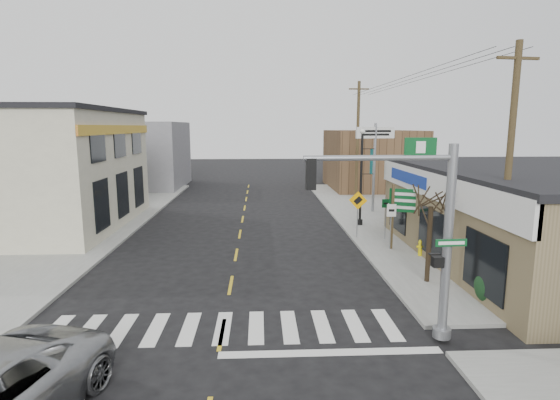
{
  "coord_description": "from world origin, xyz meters",
  "views": [
    {
      "loc": [
        1.14,
        -11.94,
        5.97
      ],
      "look_at": [
        2.02,
        6.83,
        2.8
      ],
      "focal_mm": 28.0,
      "sensor_mm": 36.0,
      "label": 1
    }
  ],
  "objects_px": {
    "utility_pole_far": "(358,139)",
    "traffic_signal_pole": "(425,222)",
    "guide_sign": "(408,208)",
    "bare_tree": "(432,193)",
    "fire_hydrant": "(421,247)",
    "lamp_post": "(362,170)",
    "utility_pole_near": "(508,171)",
    "dance_center_sign": "(375,144)"
  },
  "relations": [
    {
      "from": "utility_pole_near",
      "to": "utility_pole_far",
      "type": "height_order",
      "value": "utility_pole_far"
    },
    {
      "from": "traffic_signal_pole",
      "to": "dance_center_sign",
      "type": "bearing_deg",
      "value": 77.02
    },
    {
      "from": "guide_sign",
      "to": "bare_tree",
      "type": "relative_size",
      "value": 0.72
    },
    {
      "from": "dance_center_sign",
      "to": "utility_pole_far",
      "type": "distance_m",
      "value": 5.89
    },
    {
      "from": "guide_sign",
      "to": "fire_hydrant",
      "type": "xyz_separation_m",
      "value": [
        0.27,
        -1.18,
        -1.6
      ]
    },
    {
      "from": "guide_sign",
      "to": "lamp_post",
      "type": "bearing_deg",
      "value": 124.75
    },
    {
      "from": "dance_center_sign",
      "to": "bare_tree",
      "type": "distance_m",
      "value": 14.03
    },
    {
      "from": "guide_sign",
      "to": "dance_center_sign",
      "type": "distance_m",
      "value": 9.8
    },
    {
      "from": "dance_center_sign",
      "to": "fire_hydrant",
      "type": "bearing_deg",
      "value": -107.26
    },
    {
      "from": "fire_hydrant",
      "to": "utility_pole_near",
      "type": "distance_m",
      "value": 6.36
    },
    {
      "from": "fire_hydrant",
      "to": "dance_center_sign",
      "type": "xyz_separation_m",
      "value": [
        0.53,
        10.58,
        4.23
      ]
    },
    {
      "from": "traffic_signal_pole",
      "to": "bare_tree",
      "type": "relative_size",
      "value": 1.28
    },
    {
      "from": "dance_center_sign",
      "to": "utility_pole_near",
      "type": "bearing_deg",
      "value": -102.89
    },
    {
      "from": "lamp_post",
      "to": "dance_center_sign",
      "type": "height_order",
      "value": "dance_center_sign"
    },
    {
      "from": "fire_hydrant",
      "to": "dance_center_sign",
      "type": "distance_m",
      "value": 11.41
    },
    {
      "from": "dance_center_sign",
      "to": "guide_sign",
      "type": "bearing_deg",
      "value": -109.28
    },
    {
      "from": "utility_pole_near",
      "to": "dance_center_sign",
      "type": "bearing_deg",
      "value": 84.56
    },
    {
      "from": "fire_hydrant",
      "to": "lamp_post",
      "type": "height_order",
      "value": "lamp_post"
    },
    {
      "from": "fire_hydrant",
      "to": "lamp_post",
      "type": "bearing_deg",
      "value": 101.1
    },
    {
      "from": "utility_pole_far",
      "to": "traffic_signal_pole",
      "type": "bearing_deg",
      "value": -99.76
    },
    {
      "from": "utility_pole_far",
      "to": "utility_pole_near",
      "type": "bearing_deg",
      "value": -90.58
    },
    {
      "from": "fire_hydrant",
      "to": "bare_tree",
      "type": "height_order",
      "value": "bare_tree"
    },
    {
      "from": "traffic_signal_pole",
      "to": "lamp_post",
      "type": "height_order",
      "value": "lamp_post"
    },
    {
      "from": "traffic_signal_pole",
      "to": "fire_hydrant",
      "type": "relative_size",
      "value": 7.44
    },
    {
      "from": "guide_sign",
      "to": "dance_center_sign",
      "type": "relative_size",
      "value": 0.52
    },
    {
      "from": "dance_center_sign",
      "to": "traffic_signal_pole",
      "type": "bearing_deg",
      "value": -115.08
    },
    {
      "from": "bare_tree",
      "to": "traffic_signal_pole",
      "type": "bearing_deg",
      "value": -113.7
    },
    {
      "from": "fire_hydrant",
      "to": "utility_pole_near",
      "type": "relative_size",
      "value": 0.09
    },
    {
      "from": "traffic_signal_pole",
      "to": "utility_pole_near",
      "type": "xyz_separation_m",
      "value": [
        3.86,
        2.88,
        1.07
      ]
    },
    {
      "from": "traffic_signal_pole",
      "to": "utility_pole_far",
      "type": "distance_m",
      "value": 24.53
    },
    {
      "from": "utility_pole_near",
      "to": "utility_pole_far",
      "type": "bearing_deg",
      "value": 83.83
    },
    {
      "from": "bare_tree",
      "to": "guide_sign",
      "type": "bearing_deg",
      "value": 81.14
    },
    {
      "from": "guide_sign",
      "to": "bare_tree",
      "type": "bearing_deg",
      "value": -74.76
    },
    {
      "from": "traffic_signal_pole",
      "to": "guide_sign",
      "type": "distance_m",
      "value": 9.41
    },
    {
      "from": "guide_sign",
      "to": "utility_pole_near",
      "type": "relative_size",
      "value": 0.37
    },
    {
      "from": "fire_hydrant",
      "to": "bare_tree",
      "type": "distance_m",
      "value": 4.59
    },
    {
      "from": "traffic_signal_pole",
      "to": "bare_tree",
      "type": "height_order",
      "value": "traffic_signal_pole"
    },
    {
      "from": "traffic_signal_pole",
      "to": "dance_center_sign",
      "type": "xyz_separation_m",
      "value": [
        3.45,
        18.34,
        1.32
      ]
    },
    {
      "from": "fire_hydrant",
      "to": "utility_pole_far",
      "type": "relative_size",
      "value": 0.08
    },
    {
      "from": "fire_hydrant",
      "to": "dance_center_sign",
      "type": "bearing_deg",
      "value": 87.16
    },
    {
      "from": "guide_sign",
      "to": "dance_center_sign",
      "type": "bearing_deg",
      "value": 109.24
    },
    {
      "from": "fire_hydrant",
      "to": "utility_pole_near",
      "type": "bearing_deg",
      "value": -79.09
    }
  ]
}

